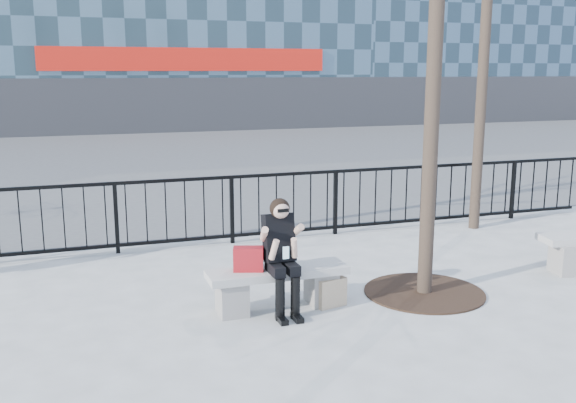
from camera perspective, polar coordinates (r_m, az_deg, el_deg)
name	(u,v)px	position (r m, az deg, el deg)	size (l,w,h in m)	color
ground	(278,308)	(7.64, -0.91, -9.46)	(120.00, 120.00, 0.00)	gray
street_surface	(140,153)	(22.07, -13.05, 4.19)	(60.00, 23.00, 0.01)	#474747
railing	(220,210)	(10.27, -6.09, -0.79)	(14.00, 0.06, 1.10)	black
tree_grate	(424,292)	(8.30, 12.00, -7.89)	(1.50, 1.50, 0.02)	black
bench_main	(278,284)	(7.54, -0.92, -7.32)	(1.65, 0.46, 0.49)	gray
seated_woman	(282,257)	(7.28, -0.54, -4.97)	(0.50, 0.64, 1.34)	black
handbag	(248,259)	(7.37, -3.55, -5.12)	(0.34, 0.16, 0.28)	maroon
shopping_bag	(331,293)	(7.66, 3.89, -8.08)	(0.36, 0.13, 0.34)	beige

